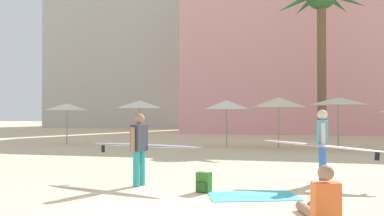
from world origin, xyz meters
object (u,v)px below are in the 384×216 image
cafe_umbrella_7 (279,102)px  cafe_umbrella_1 (139,104)px  palm_tree_far_left (322,10)px  beach_towel (253,196)px  person_near_right (321,201)px  person_far_left (323,144)px  cafe_umbrella_5 (67,107)px  person_mid_right (141,146)px  cafe_umbrella_0 (338,101)px  cafe_umbrella_4 (227,105)px  backpack (204,183)px

cafe_umbrella_7 → cafe_umbrella_1: bearing=-174.0°
cafe_umbrella_1 → cafe_umbrella_7: 6.76m
palm_tree_far_left → beach_towel: palm_tree_far_left is taller
cafe_umbrella_7 → beach_towel: bearing=-92.5°
person_near_right → person_far_left: size_ratio=0.36×
cafe_umbrella_5 → beach_towel: cafe_umbrella_5 is taller
palm_tree_far_left → cafe_umbrella_1: size_ratio=4.41×
cafe_umbrella_7 → person_near_right: 12.63m
person_mid_right → cafe_umbrella_1: bearing=125.7°
cafe_umbrella_1 → person_far_left: size_ratio=0.80×
cafe_umbrella_0 → beach_towel: (-3.10, -10.67, -2.19)m
cafe_umbrella_5 → person_mid_right: size_ratio=0.73×
cafe_umbrella_7 → beach_towel: 11.15m
cafe_umbrella_1 → cafe_umbrella_5: size_ratio=1.02×
beach_towel → person_far_left: (1.53, 1.81, 0.93)m
person_near_right → person_far_left: (0.38, 3.36, 0.63)m
cafe_umbrella_7 → cafe_umbrella_4: bearing=176.3°
cafe_umbrella_5 → person_mid_right: (7.90, -10.03, -1.08)m
cafe_umbrella_4 → cafe_umbrella_7: (2.50, -0.16, 0.10)m
person_near_right → palm_tree_far_left: bearing=-22.3°
palm_tree_far_left → cafe_umbrella_5: size_ratio=4.51×
palm_tree_far_left → person_far_left: size_ratio=3.54×
cafe_umbrella_7 → person_near_right: (0.68, -12.47, -1.86)m
cafe_umbrella_1 → person_mid_right: bearing=-69.2°
cafe_umbrella_7 → backpack: cafe_umbrella_7 is taller
backpack → person_mid_right: 1.80m
palm_tree_far_left → beach_towel: size_ratio=5.82×
cafe_umbrella_0 → person_mid_right: 11.58m
backpack → person_mid_right: size_ratio=0.14×
palm_tree_far_left → person_near_right: (-1.94, -19.03, -7.83)m
person_mid_right → person_far_left: size_ratio=1.07×
cafe_umbrella_0 → cafe_umbrella_4: bearing=175.3°
cafe_umbrella_0 → cafe_umbrella_1: size_ratio=1.16×
person_mid_right → beach_towel: bearing=0.3°
cafe_umbrella_4 → beach_towel: bearing=-79.7°
cafe_umbrella_5 → beach_towel: 15.14m
cafe_umbrella_1 → backpack: bearing=-62.6°
cafe_umbrella_4 → person_far_left: size_ratio=0.80×
cafe_umbrella_5 → backpack: size_ratio=5.35×
cafe_umbrella_1 → cafe_umbrella_7: (6.72, 0.70, 0.08)m
cafe_umbrella_5 → backpack: bearing=-48.0°
cafe_umbrella_1 → beach_towel: (6.25, -10.23, -2.08)m
cafe_umbrella_1 → palm_tree_far_left: bearing=37.8°
cafe_umbrella_5 → cafe_umbrella_1: bearing=-6.5°
cafe_umbrella_4 → backpack: 11.12m
person_near_right → cafe_umbrella_5: bearing=27.2°
palm_tree_far_left → backpack: palm_tree_far_left is taller
cafe_umbrella_5 → cafe_umbrella_7: bearing=1.1°
cafe_umbrella_4 → cafe_umbrella_5: (-8.50, -0.38, -0.08)m
cafe_umbrella_4 → person_mid_right: cafe_umbrella_4 is taller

